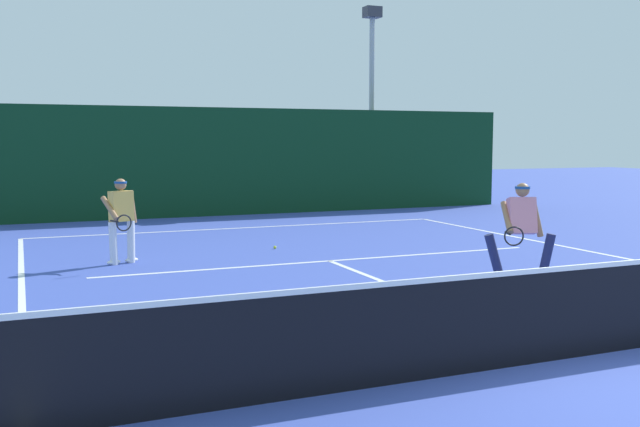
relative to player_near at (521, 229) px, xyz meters
name	(u,v)px	position (x,y,z in m)	size (l,w,h in m)	color
ground_plane	(577,357)	(-1.87, -3.28, -0.87)	(80.00, 80.00, 0.00)	#3A4FAC
court_line_baseline_far	(244,228)	(-1.87, 8.58, -0.86)	(10.56, 0.10, 0.01)	white
court_line_service	(330,261)	(-1.87, 3.12, -0.86)	(8.61, 0.10, 0.01)	white
court_line_centre	(418,295)	(-1.87, -0.08, -0.86)	(0.10, 6.40, 0.01)	white
tennis_net	(579,310)	(-1.87, -3.28, -0.37)	(11.57, 0.09, 1.11)	#1E4723
player_near	(521,229)	(0.00, 0.00, 0.00)	(1.15, 0.85, 1.58)	#1E234C
player_far	(121,217)	(-5.44, 4.30, -0.02)	(0.65, 0.90, 1.55)	silver
tennis_ball	(275,247)	(-2.31, 4.92, -0.83)	(0.07, 0.07, 0.07)	#D1E033
back_fence_windscreen	(213,162)	(-1.87, 11.74, 0.73)	(19.74, 0.12, 3.19)	#0D331A
light_pole	(372,83)	(4.07, 13.18, 3.30)	(0.55, 0.44, 6.70)	#9EA39E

